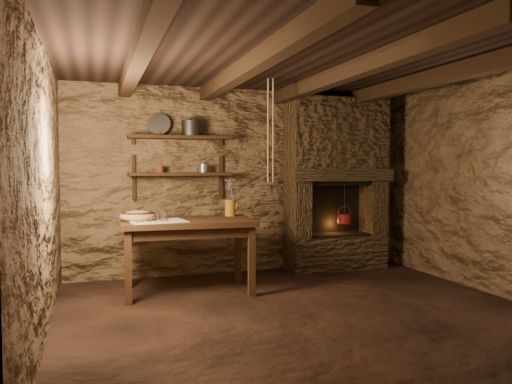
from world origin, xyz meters
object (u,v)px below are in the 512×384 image
object	(u,v)px
work_table	(188,253)
stoneware_jug	(230,200)
iron_stockpot	(191,129)
wooden_bowl	(138,217)
red_pot	(344,218)

from	to	relation	value
work_table	stoneware_jug	size ratio (longest dim) A/B	3.34
work_table	iron_stockpot	world-z (taller)	iron_stockpot
work_table	iron_stockpot	size ratio (longest dim) A/B	6.55
work_table	stoneware_jug	bearing A→B (deg)	23.89
work_table	wooden_bowl	bearing A→B (deg)	-178.40
work_table	red_pot	distance (m)	2.34
stoneware_jug	iron_stockpot	xyz separation A→B (m)	(-0.36, 0.53, 0.85)
red_pot	wooden_bowl	bearing A→B (deg)	-168.00
red_pot	stoneware_jug	bearing A→B (deg)	-166.54
wooden_bowl	red_pot	size ratio (longest dim) A/B	0.71
wooden_bowl	red_pot	bearing A→B (deg)	12.00
iron_stockpot	red_pot	distance (m)	2.37
wooden_bowl	stoneware_jug	bearing A→B (deg)	9.65
red_pot	work_table	bearing A→B (deg)	-164.83
stoneware_jug	wooden_bowl	xyz separation A→B (m)	(-1.08, -0.18, -0.14)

